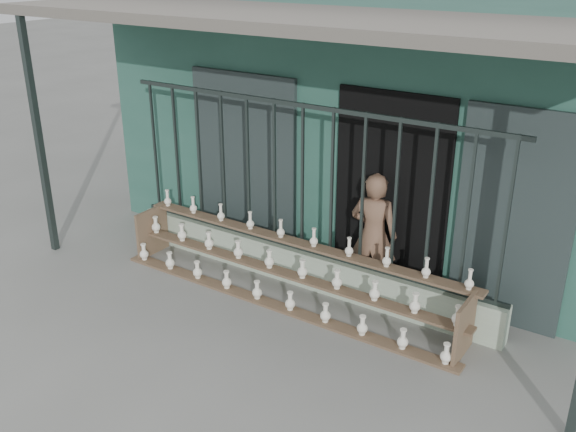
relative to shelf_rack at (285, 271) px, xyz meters
The scene contains 6 objects.
ground 0.96m from the shelf_rack, 92.00° to the right, with size 60.00×60.00×0.00m, color slate.
workshop_building 3.57m from the shelf_rack, 90.45° to the left, with size 7.40×6.60×3.21m.
parapet_wall 0.43m from the shelf_rack, 94.28° to the left, with size 5.00×0.20×0.45m, color #ADC2A6.
security_fence 1.08m from the shelf_rack, 94.28° to the left, with size 5.00×0.04×1.80m.
shelf_rack is the anchor object (origin of this frame).
elderly_woman 1.11m from the shelf_rack, 40.19° to the left, with size 0.55×0.36×1.51m, color brown.
Camera 1 is at (3.74, -4.62, 3.82)m, focal length 40.00 mm.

